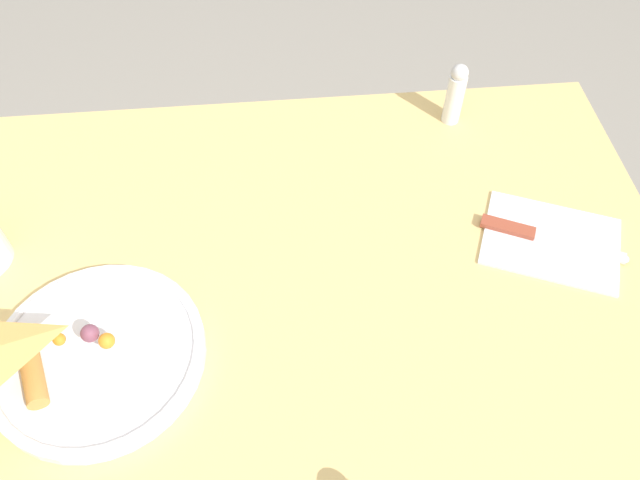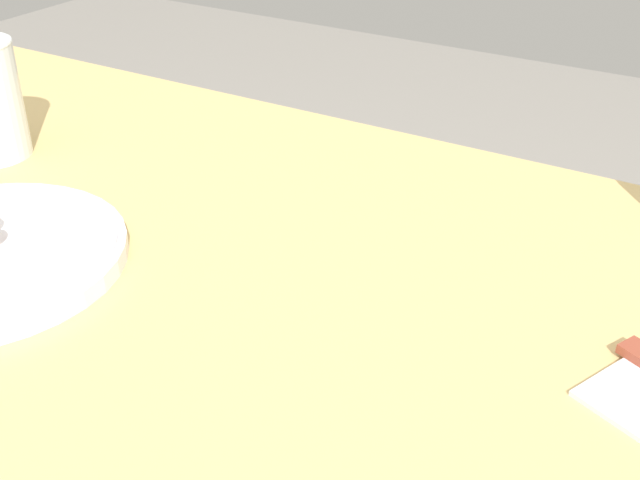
{
  "view_description": "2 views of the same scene",
  "coord_description": "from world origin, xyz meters",
  "views": [
    {
      "loc": [
        0.11,
        -0.39,
        1.4
      ],
      "look_at": [
        0.15,
        0.09,
        0.76
      ],
      "focal_mm": 35.0,
      "sensor_mm": 36.0,
      "label": 1
    },
    {
      "loc": [
        0.43,
        -0.38,
        1.09
      ],
      "look_at": [
        0.15,
        0.08,
        0.77
      ],
      "focal_mm": 45.0,
      "sensor_mm": 36.0,
      "label": 2
    }
  ],
  "objects": [
    {
      "name": "dining_table",
      "position": [
        0.0,
        0.0,
        0.63
      ],
      "size": [
        1.25,
        0.85,
        0.72
      ],
      "color": "#DBB770",
      "rests_on": "ground_plane"
    },
    {
      "name": "plate_pizza",
      "position": [
        -0.12,
        -0.03,
        0.73
      ],
      "size": [
        0.25,
        0.25,
        0.05
      ],
      "color": "white",
      "rests_on": "dining_table"
    },
    {
      "name": "napkin_folded",
      "position": [
        0.47,
        0.09,
        0.72
      ],
      "size": [
        0.22,
        0.19,
        0.0
      ],
      "rotation": [
        0.0,
        0.0,
        -0.4
      ],
      "color": "silver",
      "rests_on": "dining_table"
    },
    {
      "name": "butter_knife",
      "position": [
        0.46,
        0.1,
        0.73
      ],
      "size": [
        0.19,
        0.1,
        0.01
      ],
      "rotation": [
        0.0,
        0.0,
        -0.44
      ],
      "color": "#99422D",
      "rests_on": "napkin_folded"
    },
    {
      "name": "salt_shaker",
      "position": [
        0.39,
        0.35,
        0.77
      ],
      "size": [
        0.03,
        0.03,
        0.1
      ],
      "color": "white",
      "rests_on": "dining_table"
    }
  ]
}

